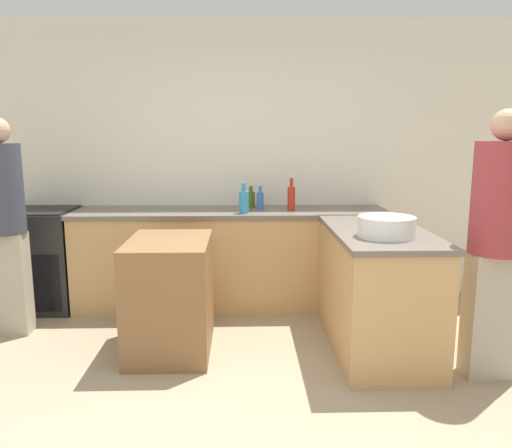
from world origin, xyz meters
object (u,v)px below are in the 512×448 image
object	(u,v)px
person_at_peninsula	(498,237)
person_by_range	(5,219)
hot_sauce_bottle	(291,198)
dish_soap_bottle	(244,201)
water_bottle_blue	(260,200)
range_oven	(42,259)
mixing_bowl	(386,227)
olive_oil_bottle	(251,199)
island_table	(170,295)

from	to	relation	value
person_at_peninsula	person_by_range	bearing A→B (deg)	166.68
hot_sauce_bottle	person_at_peninsula	size ratio (longest dim) A/B	0.17
dish_soap_bottle	water_bottle_blue	world-z (taller)	dish_soap_bottle
range_oven	water_bottle_blue	world-z (taller)	water_bottle_blue
water_bottle_blue	mixing_bowl	bearing A→B (deg)	-58.31
person_at_peninsula	range_oven	bearing A→B (deg)	157.31
hot_sauce_bottle	olive_oil_bottle	xyz separation A→B (m)	(-0.37, 0.21, -0.04)
range_oven	water_bottle_blue	distance (m)	2.12
range_oven	hot_sauce_bottle	xyz separation A→B (m)	(2.33, -0.03, 0.57)
mixing_bowl	olive_oil_bottle	xyz separation A→B (m)	(-0.90, 1.44, 0.01)
olive_oil_bottle	water_bottle_blue	distance (m)	0.14
range_oven	olive_oil_bottle	size ratio (longest dim) A/B	4.55
hot_sauce_bottle	person_by_range	bearing A→B (deg)	-165.50
mixing_bowl	range_oven	bearing A→B (deg)	156.21
mixing_bowl	dish_soap_bottle	world-z (taller)	dish_soap_bottle
dish_soap_bottle	olive_oil_bottle	size ratio (longest dim) A/B	1.32
range_oven	dish_soap_bottle	bearing A→B (deg)	-5.78
range_oven	hot_sauce_bottle	size ratio (longest dim) A/B	3.11
island_table	dish_soap_bottle	size ratio (longest dim) A/B	3.16
range_oven	mixing_bowl	xyz separation A→B (m)	(2.87, -1.26, 0.53)
range_oven	water_bottle_blue	size ratio (longest dim) A/B	4.31
mixing_bowl	person_at_peninsula	bearing A→B (deg)	-17.78
mixing_bowl	person_at_peninsula	size ratio (longest dim) A/B	0.22
range_oven	person_by_range	distance (m)	0.81
mixing_bowl	water_bottle_blue	xyz separation A→B (m)	(-0.82, 1.33, 0.01)
water_bottle_blue	hot_sauce_bottle	bearing A→B (deg)	-18.51
range_oven	olive_oil_bottle	bearing A→B (deg)	5.03
person_by_range	water_bottle_blue	bearing A→B (deg)	18.81
range_oven	island_table	world-z (taller)	range_oven
mixing_bowl	dish_soap_bottle	size ratio (longest dim) A/B	1.44
hot_sauce_bottle	island_table	bearing A→B (deg)	-135.88
range_oven	dish_soap_bottle	xyz separation A→B (m)	(1.89, -0.19, 0.56)
range_oven	water_bottle_blue	bearing A→B (deg)	1.73
hot_sauce_bottle	olive_oil_bottle	distance (m)	0.42
range_oven	person_by_range	world-z (taller)	person_by_range
island_table	water_bottle_blue	distance (m)	1.40
island_table	hot_sauce_bottle	world-z (taller)	hot_sauce_bottle
mixing_bowl	person_by_range	bearing A→B (deg)	167.74
dish_soap_bottle	person_by_range	size ratio (longest dim) A/B	0.15
person_at_peninsula	hot_sauce_bottle	bearing A→B (deg)	129.75
island_table	mixing_bowl	bearing A→B (deg)	-9.75
person_at_peninsula	dish_soap_bottle	bearing A→B (deg)	141.90
person_by_range	person_at_peninsula	distance (m)	3.64
island_table	dish_soap_bottle	xyz separation A→B (m)	(0.56, 0.81, 0.60)
island_table	person_by_range	size ratio (longest dim) A/B	0.49
olive_oil_bottle	water_bottle_blue	bearing A→B (deg)	-52.81
island_table	person_at_peninsula	world-z (taller)	person_at_peninsula
island_table	person_by_range	xyz separation A→B (m)	(-1.34, 0.36, 0.53)
olive_oil_bottle	person_at_peninsula	world-z (taller)	person_at_peninsula
olive_oil_bottle	range_oven	bearing A→B (deg)	-174.97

